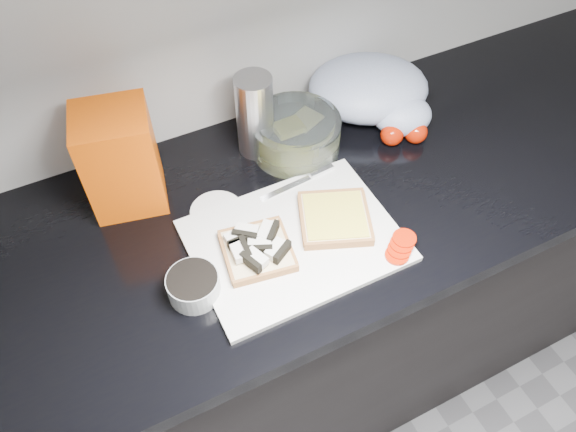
{
  "coord_description": "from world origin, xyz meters",
  "views": [
    {
      "loc": [
        -0.44,
        0.51,
        1.79
      ],
      "look_at": [
        -0.13,
        1.13,
        0.95
      ],
      "focal_mm": 35.0,
      "sensor_mm": 36.0,
      "label": 1
    }
  ],
  "objects_px": {
    "bread_bag": "(121,160)",
    "steel_canister": "(255,116)",
    "cutting_board": "(295,241)",
    "glass_bowl": "(295,135)"
  },
  "relations": [
    {
      "from": "bread_bag",
      "to": "steel_canister",
      "type": "height_order",
      "value": "bread_bag"
    },
    {
      "from": "glass_bowl",
      "to": "steel_canister",
      "type": "xyz_separation_m",
      "value": [
        -0.08,
        0.04,
        0.06
      ]
    },
    {
      "from": "cutting_board",
      "to": "glass_bowl",
      "type": "relative_size",
      "value": 1.99
    },
    {
      "from": "cutting_board",
      "to": "glass_bowl",
      "type": "xyz_separation_m",
      "value": [
        0.12,
        0.24,
        0.04
      ]
    },
    {
      "from": "cutting_board",
      "to": "bread_bag",
      "type": "distance_m",
      "value": 0.38
    },
    {
      "from": "glass_bowl",
      "to": "bread_bag",
      "type": "bearing_deg",
      "value": 176.85
    },
    {
      "from": "cutting_board",
      "to": "bread_bag",
      "type": "xyz_separation_m",
      "value": [
        -0.25,
        0.26,
        0.11
      ]
    },
    {
      "from": "bread_bag",
      "to": "steel_canister",
      "type": "xyz_separation_m",
      "value": [
        0.3,
        0.02,
        -0.01
      ]
    },
    {
      "from": "glass_bowl",
      "to": "bread_bag",
      "type": "relative_size",
      "value": 0.9
    },
    {
      "from": "bread_bag",
      "to": "steel_canister",
      "type": "distance_m",
      "value": 0.3
    }
  ]
}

